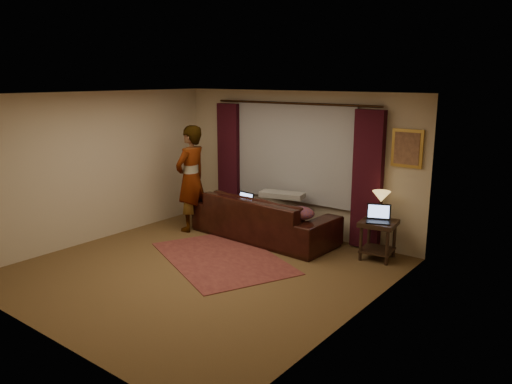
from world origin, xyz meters
TOP-DOWN VIEW (x-y plane):
  - floor at (0.00, 0.00)m, footprint 5.00×5.00m
  - ceiling at (0.00, 0.00)m, footprint 5.00×5.00m
  - wall_back at (0.00, 2.50)m, footprint 5.00×0.02m
  - wall_front at (0.00, -2.50)m, footprint 5.00×0.02m
  - wall_left at (-2.50, 0.00)m, footprint 0.02×5.00m
  - wall_right at (2.50, 0.00)m, footprint 0.02×5.00m
  - sheer_curtain at (0.00, 2.44)m, footprint 2.50×0.05m
  - drape_left at (-1.50, 2.39)m, footprint 0.50×0.14m
  - drape_right at (1.50, 2.39)m, footprint 0.50×0.14m
  - curtain_rod at (0.00, 2.39)m, footprint 0.04×0.04m
  - picture_frame at (2.10, 2.47)m, footprint 0.50×0.04m
  - sofa at (-0.19, 1.81)m, footprint 2.73×1.27m
  - throw_blanket at (0.04, 2.03)m, footprint 0.84×0.50m
  - clothing_pile at (0.70, 1.62)m, footprint 0.54×0.44m
  - laptop_sofa at (-0.56, 1.61)m, footprint 0.40×0.43m
  - area_rug at (-0.09, 0.56)m, footprint 2.85×2.46m
  - end_table at (1.88, 2.06)m, footprint 0.61×0.61m
  - tiffany_lamp at (1.85, 2.17)m, footprint 0.33×0.33m
  - laptop_table at (1.90, 1.99)m, footprint 0.49×0.51m
  - person at (-1.56, 1.37)m, footprint 0.62×0.62m

SIDE VIEW (x-z plane):
  - floor at x=0.00m, z-range -0.01..0.00m
  - area_rug at x=-0.09m, z-range 0.00..0.01m
  - end_table at x=1.88m, z-range 0.00..0.62m
  - sofa at x=-0.19m, z-range 0.00..1.08m
  - clothing_pile at x=0.70m, z-range 0.54..0.75m
  - laptop_sofa at x=-0.56m, z-range 0.54..0.80m
  - laptop_table at x=1.90m, z-range 0.62..0.89m
  - tiffany_lamp at x=1.85m, z-range 0.62..1.08m
  - person at x=-1.56m, z-range 0.00..1.98m
  - throw_blanket at x=0.04m, z-range 1.03..1.12m
  - drape_left at x=-1.50m, z-range 0.03..2.33m
  - drape_right at x=1.50m, z-range 0.03..2.33m
  - wall_back at x=0.00m, z-range 0.00..2.60m
  - wall_front at x=0.00m, z-range 0.00..2.60m
  - wall_left at x=-2.50m, z-range 0.00..2.60m
  - wall_right at x=2.50m, z-range 0.00..2.60m
  - sheer_curtain at x=0.00m, z-range 0.60..2.40m
  - picture_frame at x=2.10m, z-range 1.45..2.05m
  - curtain_rod at x=0.00m, z-range 0.68..4.08m
  - ceiling at x=0.00m, z-range 2.59..2.61m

